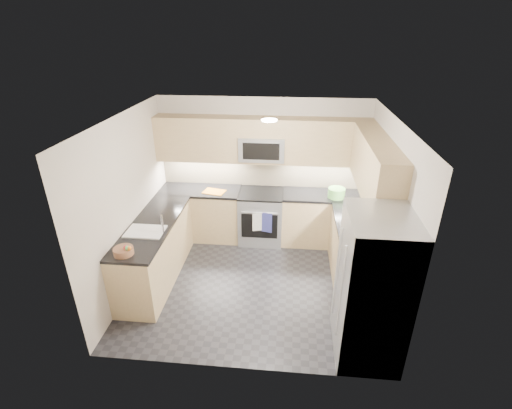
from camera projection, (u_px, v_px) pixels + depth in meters
name	position (u px, v px, depth m)	size (l,w,h in m)	color
floor	(254.00, 282.00, 5.69)	(3.60, 3.20, 0.00)	black
ceiling	(253.00, 119.00, 4.60)	(3.60, 3.20, 0.02)	beige
wall_back	(263.00, 169.00, 6.58)	(3.60, 0.02, 2.50)	beige
wall_front	(237.00, 280.00, 3.71)	(3.60, 0.02, 2.50)	beige
wall_left	(129.00, 204.00, 5.30)	(0.02, 3.20, 2.50)	beige
wall_right	(386.00, 215.00, 4.99)	(0.02, 3.20, 2.50)	beige
base_cab_back_left	(202.00, 214.00, 6.75)	(1.42, 0.60, 0.90)	tan
base_cab_back_right	(322.00, 219.00, 6.56)	(1.42, 0.60, 0.90)	tan
base_cab_right	(355.00, 257.00, 5.50)	(0.60, 1.70, 0.90)	tan
base_cab_peninsula	(156.00, 252.00, 5.62)	(0.60, 2.00, 0.90)	tan
countertop_back_left	(200.00, 190.00, 6.55)	(1.42, 0.63, 0.04)	black
countertop_back_right	(324.00, 195.00, 6.36)	(1.42, 0.63, 0.04)	black
countertop_right	(359.00, 229.00, 5.29)	(0.63, 1.70, 0.04)	black
countertop_peninsula	(152.00, 225.00, 5.42)	(0.63, 2.00, 0.04)	black
upper_cab_back	(262.00, 140.00, 6.17)	(3.60, 0.35, 0.75)	tan
upper_cab_right	(375.00, 167.00, 5.00)	(0.35, 1.95, 0.75)	tan
backsplash_back	(263.00, 172.00, 6.60)	(3.60, 0.01, 0.51)	#C5B28E
backsplash_right	(379.00, 204.00, 5.41)	(0.01, 2.30, 0.51)	#C5B28E
gas_range	(261.00, 217.00, 6.63)	(0.76, 0.65, 0.91)	#A1A4A9
range_cooktop	(261.00, 194.00, 6.43)	(0.76, 0.65, 0.03)	black
oven_door_glass	(259.00, 226.00, 6.34)	(0.62, 0.02, 0.45)	black
oven_handle	(259.00, 213.00, 6.20)	(0.02, 0.02, 0.60)	#B2B5BA
microwave	(262.00, 148.00, 6.20)	(0.76, 0.40, 0.40)	#9B9EA3
microwave_door	(261.00, 152.00, 6.02)	(0.60, 0.01, 0.28)	black
refrigerator	(372.00, 288.00, 4.14)	(0.70, 0.90, 1.80)	#A4A7AC
fridge_handle_left	(341.00, 293.00, 3.99)	(0.02, 0.02, 1.20)	#B2B5BA
fridge_handle_right	(337.00, 273.00, 4.31)	(0.02, 0.02, 1.20)	#B2B5BA
sink_basin	(146.00, 236.00, 5.21)	(0.52, 0.38, 0.16)	white
faucet	(162.00, 224.00, 5.10)	(0.03, 0.03, 0.28)	silver
utensil_bowl	(336.00, 193.00, 6.20)	(0.28, 0.28, 0.16)	#569D43
cutting_board	(214.00, 192.00, 6.43)	(0.36, 0.25, 0.01)	#C46F12
fruit_basket	(124.00, 251.00, 4.66)	(0.25, 0.25, 0.09)	#8E5E42
fruit_apple	(126.00, 248.00, 4.61)	(0.06, 0.06, 0.06)	red
fruit_pear	(127.00, 248.00, 4.60)	(0.06, 0.06, 0.06)	#449F4E
dish_towel_check	(258.00, 222.00, 6.26)	(0.17, 0.01, 0.32)	white
dish_towel_blue	(266.00, 223.00, 6.25)	(0.19, 0.02, 0.36)	navy
fruit_orange	(129.00, 248.00, 4.60)	(0.06, 0.06, 0.06)	orange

